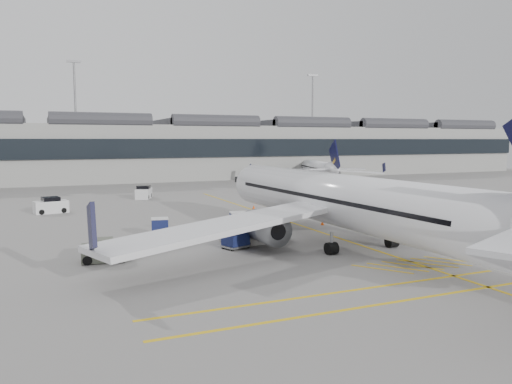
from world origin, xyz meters
name	(u,v)px	position (x,y,z in m)	size (l,w,h in m)	color
ground	(238,256)	(0.00, 0.00, 0.00)	(220.00, 220.00, 0.00)	gray
terminal	(108,150)	(0.00, 71.93, 6.14)	(200.00, 20.45, 12.40)	#9E9E99
light_masts	(91,111)	(-1.67, 86.00, 14.49)	(113.00, 0.60, 25.45)	slate
apron_markings	(297,224)	(10.00, 10.00, 0.01)	(0.25, 60.00, 0.01)	gold
airliner_main	(347,202)	(8.95, -0.13, 3.38)	(39.57, 43.27, 11.50)	silver
airliner_far	(315,168)	(38.90, 56.55, 2.42)	(27.50, 30.40, 8.23)	silver
belt_loader	(257,236)	(2.92, 3.47, 0.56)	(4.79, 2.18, 1.90)	#B9B6B0
baggage_cart_a	(240,222)	(3.35, 8.20, 0.98)	(1.96, 1.71, 1.83)	gray
baggage_cart_b	(160,227)	(-3.50, 9.19, 0.85)	(1.72, 1.51, 1.59)	gray
baggage_cart_c	(236,235)	(0.71, 2.35, 1.02)	(2.19, 1.99, 1.90)	gray
baggage_cart_d	(232,230)	(1.22, 4.56, 1.00)	(1.95, 1.69, 1.86)	gray
ramp_agent_a	(254,219)	(5.17, 9.21, 0.93)	(0.68, 0.44, 1.85)	orange
ramp_agent_b	(240,227)	(2.65, 6.37, 0.83)	(0.81, 0.63, 1.67)	#F45A0C
pushback_tug	(103,251)	(-8.91, 2.08, 0.69)	(2.94, 2.00, 1.56)	#4F5346
safety_cone_nose	(254,207)	(10.34, 21.47, 0.24)	(0.35, 0.35, 0.48)	#F24C0A
safety_cone_engine	(322,222)	(12.06, 8.70, 0.25)	(0.35, 0.35, 0.49)	#F24C0A
service_van_left	(51,206)	(-11.67, 27.50, 0.81)	(3.80, 2.45, 1.80)	silver
service_van_mid	(144,193)	(0.47, 37.36, 0.82)	(2.92, 3.95, 1.83)	silver
service_van_right	(270,188)	(19.20, 35.95, 0.83)	(3.95, 2.68, 1.85)	silver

